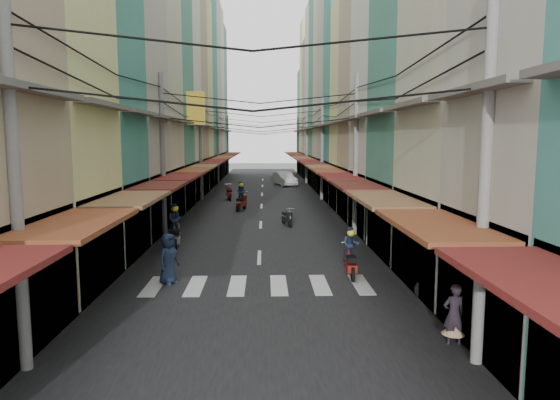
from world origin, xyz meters
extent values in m
plane|color=#61615C|center=(0.00, 0.00, 0.00)|extent=(160.00, 160.00, 0.00)
cube|color=black|center=(0.00, 20.00, 0.01)|extent=(10.00, 80.00, 0.02)
cube|color=gray|center=(-6.50, 20.00, 0.03)|extent=(3.00, 80.00, 0.06)
cube|color=gray|center=(6.50, 20.00, 0.03)|extent=(3.00, 80.00, 0.06)
cube|color=silver|center=(-3.50, -6.00, 0.03)|extent=(0.55, 2.40, 0.01)
cube|color=silver|center=(-2.10, -6.00, 0.03)|extent=(0.55, 2.40, 0.01)
cube|color=silver|center=(-0.70, -6.00, 0.03)|extent=(0.55, 2.40, 0.01)
cube|color=silver|center=(0.70, -6.00, 0.03)|extent=(0.55, 2.40, 0.01)
cube|color=silver|center=(2.10, -6.00, 0.03)|extent=(0.55, 2.40, 0.01)
cube|color=silver|center=(3.50, -6.00, 0.03)|extent=(0.55, 2.40, 0.01)
cube|color=black|center=(-5.60, -10.98, 1.60)|extent=(1.20, 4.53, 3.20)
cube|color=brown|center=(-4.10, -10.98, 3.00)|extent=(1.80, 4.34, 0.12)
cube|color=#595651|center=(-4.75, -10.98, 6.00)|extent=(0.50, 4.24, 0.15)
cube|color=black|center=(-5.60, -6.27, 1.60)|extent=(1.20, 4.52, 3.20)
cube|color=brown|center=(-4.10, -6.27, 3.00)|extent=(1.80, 4.33, 0.12)
cube|color=#595651|center=(-4.75, -6.27, 6.00)|extent=(0.50, 4.23, 0.15)
cube|color=teal|center=(-8.00, -1.76, 9.62)|extent=(6.00, 4.30, 19.25)
cube|color=black|center=(-5.60, -1.76, 1.60)|extent=(1.20, 4.13, 3.20)
cube|color=#5E231A|center=(-4.10, -1.76, 3.00)|extent=(1.80, 3.96, 0.12)
cube|color=#595651|center=(-4.75, -1.76, 6.00)|extent=(0.50, 3.87, 0.15)
cube|color=#AEAC9F|center=(-8.00, 2.96, 10.47)|extent=(6.00, 5.14, 20.93)
cube|color=black|center=(-5.60, 2.96, 1.60)|extent=(1.20, 4.94, 3.20)
cube|color=maroon|center=(-4.10, 2.96, 3.00)|extent=(1.80, 4.73, 0.12)
cube|color=#595651|center=(-4.75, 2.96, 6.00)|extent=(0.50, 4.63, 0.15)
cube|color=beige|center=(-8.00, 8.00, 8.72)|extent=(6.00, 4.95, 17.43)
cube|color=black|center=(-5.60, 8.00, 1.60)|extent=(1.20, 4.75, 3.20)
cube|color=brown|center=(-4.10, 8.00, 3.00)|extent=(1.80, 4.56, 0.12)
cube|color=#595651|center=(-4.75, 8.00, 6.00)|extent=(0.50, 4.46, 0.15)
cube|color=#478B77|center=(-8.00, 12.98, 8.16)|extent=(6.00, 4.99, 16.32)
cube|color=black|center=(-5.60, 12.98, 1.60)|extent=(1.20, 4.80, 3.20)
cube|color=brown|center=(-4.10, 12.98, 3.00)|extent=(1.80, 4.60, 0.12)
cube|color=#595651|center=(-4.75, 12.98, 6.00)|extent=(0.50, 4.50, 0.15)
cube|color=silver|center=(-8.00, 17.80, 11.44)|extent=(6.00, 4.65, 22.87)
cube|color=black|center=(-5.60, 17.80, 1.60)|extent=(1.20, 4.46, 3.20)
cube|color=#5E231A|center=(-4.10, 17.80, 3.00)|extent=(1.80, 4.27, 0.12)
cube|color=#595651|center=(-4.75, 17.80, 6.00)|extent=(0.50, 4.18, 0.15)
cube|color=tan|center=(-8.00, 22.57, 10.29)|extent=(6.00, 4.89, 20.58)
cube|color=black|center=(-5.60, 22.57, 1.60)|extent=(1.20, 4.70, 3.20)
cube|color=maroon|center=(-4.10, 22.57, 3.00)|extent=(1.80, 4.50, 0.12)
cube|color=#595651|center=(-4.75, 22.57, 6.00)|extent=(0.50, 4.40, 0.15)
cube|color=#E3E08E|center=(-8.00, 27.27, 9.22)|extent=(6.00, 4.52, 18.44)
cube|color=black|center=(-5.60, 27.27, 1.60)|extent=(1.20, 4.34, 3.20)
cube|color=brown|center=(-4.10, 27.27, 3.00)|extent=(1.80, 4.16, 0.12)
cube|color=#595651|center=(-4.75, 27.27, 6.00)|extent=(0.50, 4.07, 0.15)
cube|color=teal|center=(-8.00, 32.13, 10.31)|extent=(6.00, 5.20, 20.63)
cube|color=black|center=(-5.60, 32.13, 1.60)|extent=(1.20, 4.99, 3.20)
cube|color=brown|center=(-4.10, 32.13, 3.00)|extent=(1.80, 4.78, 0.12)
cube|color=#595651|center=(-4.75, 32.13, 6.00)|extent=(0.50, 4.68, 0.15)
cube|color=#AEAC9F|center=(-8.00, 37.20, 11.85)|extent=(6.00, 4.94, 23.70)
cube|color=black|center=(-5.60, 37.20, 1.60)|extent=(1.20, 4.74, 3.20)
cube|color=#5E231A|center=(-4.10, 37.20, 3.00)|extent=(1.80, 4.55, 0.12)
cube|color=#595651|center=(-4.75, 37.20, 6.00)|extent=(0.50, 4.45, 0.15)
cube|color=beige|center=(-8.00, 42.14, 10.56)|extent=(6.00, 4.96, 21.12)
cube|color=black|center=(-5.60, 42.14, 1.60)|extent=(1.20, 4.76, 3.20)
cube|color=maroon|center=(-4.10, 42.14, 3.00)|extent=(1.80, 4.56, 0.12)
cube|color=#595651|center=(-4.75, 42.14, 6.00)|extent=(0.50, 4.46, 0.15)
cube|color=#478B77|center=(-8.00, 47.14, 9.95)|extent=(6.00, 5.04, 19.90)
cube|color=black|center=(-5.60, 47.14, 1.60)|extent=(1.20, 4.84, 3.20)
cube|color=brown|center=(-4.10, 47.14, 3.00)|extent=(1.80, 4.64, 0.12)
cube|color=#595651|center=(-4.75, 47.14, 6.00)|extent=(0.50, 4.54, 0.15)
cube|color=brown|center=(-4.40, 12.00, 7.00)|extent=(1.20, 0.40, 2.20)
cube|color=maroon|center=(4.10, -15.88, 3.00)|extent=(1.80, 3.90, 0.12)
cube|color=black|center=(5.60, -11.40, 1.60)|extent=(1.20, 4.54, 3.20)
cube|color=brown|center=(4.10, -11.40, 3.00)|extent=(1.80, 4.35, 0.12)
cube|color=#595651|center=(4.75, -11.40, 6.00)|extent=(0.50, 4.25, 0.15)
cube|color=black|center=(5.60, -6.55, 1.60)|extent=(1.20, 4.78, 3.20)
cube|color=brown|center=(4.10, -6.55, 3.00)|extent=(1.80, 4.58, 0.12)
cube|color=#595651|center=(4.75, -6.55, 6.00)|extent=(0.50, 4.48, 0.15)
cube|color=#478B77|center=(8.00, -1.55, 7.54)|extent=(6.00, 5.03, 15.08)
cube|color=black|center=(5.60, -1.55, 1.60)|extent=(1.20, 4.83, 3.20)
cube|color=#5E231A|center=(4.10, -1.55, 3.00)|extent=(1.80, 4.63, 0.12)
cube|color=#595651|center=(4.75, -1.55, 6.00)|extent=(0.50, 4.53, 0.15)
cube|color=silver|center=(8.00, 3.36, 10.83)|extent=(6.00, 4.79, 21.66)
cube|color=black|center=(5.60, 3.36, 1.60)|extent=(1.20, 4.60, 3.20)
cube|color=maroon|center=(4.10, 3.36, 3.00)|extent=(1.80, 4.41, 0.12)
cube|color=#595651|center=(4.75, 3.36, 6.00)|extent=(0.50, 4.31, 0.15)
cube|color=tan|center=(8.00, 8.02, 10.37)|extent=(6.00, 4.52, 20.74)
cube|color=black|center=(5.60, 8.02, 1.60)|extent=(1.20, 4.34, 3.20)
cube|color=brown|center=(4.10, 8.02, 3.00)|extent=(1.80, 4.16, 0.12)
cube|color=#595651|center=(4.75, 8.02, 6.00)|extent=(0.50, 4.07, 0.15)
cube|color=#E3E08E|center=(8.00, 12.34, 7.06)|extent=(6.00, 4.12, 14.13)
cube|color=black|center=(5.60, 12.34, 1.60)|extent=(1.20, 3.96, 3.20)
cube|color=brown|center=(4.10, 12.34, 3.00)|extent=(1.80, 3.79, 0.12)
cube|color=#595651|center=(4.75, 12.34, 6.00)|extent=(0.50, 3.71, 0.15)
cube|color=teal|center=(8.00, 16.61, 8.84)|extent=(6.00, 4.40, 17.68)
cube|color=black|center=(5.60, 16.61, 1.60)|extent=(1.20, 4.23, 3.20)
cube|color=#5E231A|center=(4.10, 16.61, 3.00)|extent=(1.80, 4.05, 0.12)
cube|color=#595651|center=(4.75, 16.61, 6.00)|extent=(0.50, 3.96, 0.15)
cube|color=#AEAC9F|center=(8.00, 21.13, 11.30)|extent=(6.00, 4.64, 22.59)
cube|color=black|center=(5.60, 21.13, 1.60)|extent=(1.20, 4.45, 3.20)
cube|color=maroon|center=(4.10, 21.13, 3.00)|extent=(1.80, 4.26, 0.12)
cube|color=#595651|center=(4.75, 21.13, 6.00)|extent=(0.50, 4.17, 0.15)
cube|color=beige|center=(8.00, 25.45, 10.63)|extent=(6.00, 4.00, 21.25)
cube|color=black|center=(5.60, 25.45, 1.60)|extent=(1.20, 3.84, 3.20)
cube|color=brown|center=(4.10, 25.45, 3.00)|extent=(1.80, 3.68, 0.12)
cube|color=#595651|center=(4.75, 25.45, 6.00)|extent=(0.50, 3.60, 0.15)
cube|color=#478B77|center=(8.00, 29.95, 11.16)|extent=(6.00, 5.01, 22.33)
cube|color=black|center=(5.60, 29.95, 1.60)|extent=(1.20, 4.81, 3.20)
cube|color=brown|center=(4.10, 29.95, 3.00)|extent=(1.80, 4.61, 0.12)
cube|color=#595651|center=(4.75, 29.95, 6.00)|extent=(0.50, 4.51, 0.15)
cube|color=silver|center=(8.00, 34.96, 9.86)|extent=(6.00, 5.00, 19.71)
cube|color=black|center=(5.60, 34.96, 1.60)|extent=(1.20, 4.80, 3.20)
cube|color=#5E231A|center=(4.10, 34.96, 3.00)|extent=(1.80, 4.60, 0.12)
cube|color=#595651|center=(4.75, 34.96, 6.00)|extent=(0.50, 4.50, 0.15)
cube|color=tan|center=(8.00, 39.61, 8.43)|extent=(6.00, 4.32, 16.86)
cube|color=black|center=(5.60, 39.61, 1.60)|extent=(1.20, 4.15, 3.20)
cube|color=maroon|center=(4.10, 39.61, 3.00)|extent=(1.80, 3.97, 0.12)
cube|color=#595651|center=(4.75, 39.61, 6.00)|extent=(0.50, 3.89, 0.15)
cube|color=#E3E08E|center=(8.00, 43.94, 9.98)|extent=(6.00, 4.33, 19.96)
cube|color=black|center=(5.60, 43.94, 1.60)|extent=(1.20, 4.16, 3.20)
cube|color=brown|center=(4.10, 43.94, 3.00)|extent=(1.80, 3.99, 0.12)
cube|color=#595651|center=(4.75, 43.94, 6.00)|extent=(0.50, 3.90, 0.15)
cube|color=teal|center=(8.00, 48.54, 7.17)|extent=(6.00, 4.88, 14.34)
cube|color=black|center=(5.60, 48.54, 1.60)|extent=(1.20, 4.68, 3.20)
cube|color=brown|center=(4.10, 48.54, 3.00)|extent=(1.80, 4.49, 0.12)
cube|color=#595651|center=(4.75, 48.54, 6.00)|extent=(0.50, 4.39, 0.15)
cylinder|color=gray|center=(-4.90, -12.00, 4.10)|extent=(0.26, 0.26, 8.20)
cylinder|color=gray|center=(4.90, -12.00, 4.10)|extent=(0.26, 0.26, 8.20)
cylinder|color=gray|center=(-4.90, 3.00, 4.10)|extent=(0.26, 0.26, 8.20)
cylinder|color=gray|center=(4.90, 3.00, 4.10)|extent=(0.26, 0.26, 8.20)
cylinder|color=gray|center=(-4.90, 18.00, 4.10)|extent=(0.26, 0.26, 8.20)
cylinder|color=gray|center=(4.90, 18.00, 4.10)|extent=(0.26, 0.26, 8.20)
cylinder|color=gray|center=(-4.90, 33.00, 4.10)|extent=(0.26, 0.26, 8.20)
cylinder|color=gray|center=(4.90, 33.00, 4.10)|extent=(0.26, 0.26, 8.20)
cylinder|color=gray|center=(-4.90, 48.00, 4.10)|extent=(0.26, 0.26, 8.20)
cylinder|color=gray|center=(4.90, 48.00, 4.10)|extent=(0.26, 0.26, 8.20)
imported|color=silver|center=(2.33, 30.37, 0.00)|extent=(5.45, 3.42, 1.79)
imported|color=black|center=(6.15, -3.00, 0.00)|extent=(1.64, 0.92, 1.06)
cylinder|color=black|center=(-3.80, 0.68, 0.29)|extent=(0.11, 0.58, 0.58)
cylinder|color=black|center=(-3.80, -0.78, 0.29)|extent=(0.11, 0.58, 0.58)
cube|color=gray|center=(-3.80, -0.05, 0.47)|extent=(0.38, 1.28, 0.31)
cube|color=black|center=(-3.80, -0.33, 0.80)|extent=(0.36, 0.61, 0.20)
cube|color=gray|center=(-3.80, 0.56, 0.73)|extent=(0.34, 0.31, 0.61)
imported|color=#1B2740|center=(-3.80, -0.05, 0.61)|extent=(0.59, 0.42, 1.48)
sphere|color=#D0D519|center=(-3.80, -0.05, 1.73)|extent=(0.31, 0.31, 0.31)
cylinder|color=black|center=(3.30, -4.35, 0.26)|extent=(0.10, 0.52, 0.52)
cylinder|color=black|center=(3.30, -5.65, 0.26)|extent=(0.10, 0.52, 0.52)
cube|color=maroon|center=(3.30, -5.00, 0.42)|extent=(0.34, 1.15, 0.28)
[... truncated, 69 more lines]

